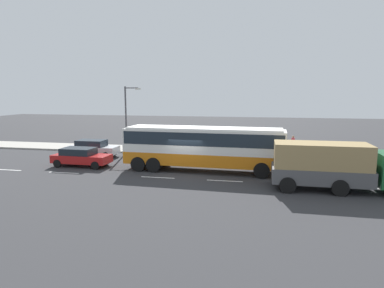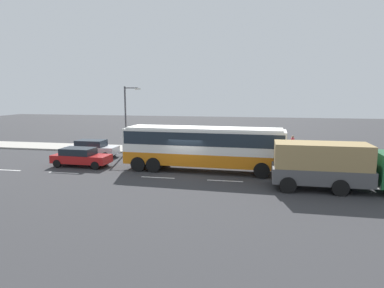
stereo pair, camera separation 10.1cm
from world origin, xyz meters
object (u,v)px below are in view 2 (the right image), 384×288
(coach_bus, at_px, (204,144))
(cargo_truck, at_px, (338,165))
(car_silver_hatch, at_px, (92,148))
(pedestrian_near_curb, at_px, (292,143))
(car_red_compact, at_px, (81,157))
(street_lamp, at_px, (127,114))
(car_blue_saloon, at_px, (344,166))

(coach_bus, distance_m, cargo_truck, 9.39)
(car_silver_hatch, xyz_separation_m, pedestrian_near_curb, (18.01, 4.70, 0.30))
(pedestrian_near_curb, bearing_deg, car_red_compact, -47.45)
(car_red_compact, relative_size, street_lamp, 0.73)
(car_blue_saloon, relative_size, pedestrian_near_curb, 2.74)
(coach_bus, height_order, car_blue_saloon, coach_bus)
(car_blue_saloon, xyz_separation_m, pedestrian_near_curb, (-2.79, 8.20, 0.36))
(car_blue_saloon, bearing_deg, street_lamp, 167.44)
(car_blue_saloon, height_order, car_silver_hatch, car_silver_hatch)
(pedestrian_near_curb, bearing_deg, car_blue_saloon, 34.42)
(coach_bus, height_order, car_silver_hatch, coach_bus)
(pedestrian_near_curb, bearing_deg, car_silver_hatch, -59.75)
(car_blue_saloon, bearing_deg, pedestrian_near_curb, 115.22)
(car_blue_saloon, bearing_deg, cargo_truck, -102.08)
(cargo_truck, distance_m, pedestrian_near_curb, 11.99)
(cargo_truck, relative_size, car_red_compact, 1.73)
(car_blue_saloon, relative_size, street_lamp, 0.74)
(cargo_truck, distance_m, car_red_compact, 18.84)
(pedestrian_near_curb, bearing_deg, street_lamp, -67.68)
(car_silver_hatch, bearing_deg, coach_bus, -18.91)
(car_red_compact, relative_size, pedestrian_near_curb, 2.73)
(coach_bus, xyz_separation_m, pedestrian_near_curb, (7.13, 8.35, -0.92))
(car_red_compact, bearing_deg, cargo_truck, -8.57)
(car_blue_saloon, bearing_deg, coach_bus, -172.70)
(coach_bus, xyz_separation_m, cargo_truck, (8.69, -3.52, -0.49))
(cargo_truck, bearing_deg, coach_bus, 158.26)
(car_red_compact, bearing_deg, car_blue_saloon, 2.59)
(coach_bus, height_order, car_red_compact, coach_bus)
(car_red_compact, distance_m, car_silver_hatch, 4.06)
(car_silver_hatch, bearing_deg, street_lamp, 50.53)
(coach_bus, xyz_separation_m, street_lamp, (-8.56, 6.51, 1.73))
(car_red_compact, height_order, car_silver_hatch, car_silver_hatch)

